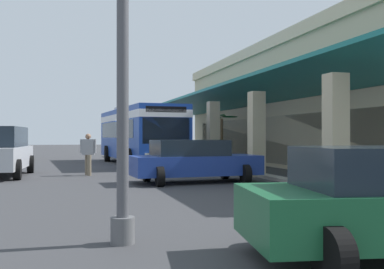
{
  "coord_description": "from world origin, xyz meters",
  "views": [
    {
      "loc": [
        25.14,
        -3.63,
        1.62
      ],
      "look_at": [
        0.57,
        3.11,
        1.68
      ],
      "focal_mm": 43.28,
      "sensor_mm": 36.0,
      "label": 1
    }
  ],
  "objects_px": {
    "parked_sedan_blue": "(194,161)",
    "parked_sedan_tan": "(4,148)",
    "transit_bus": "(138,131)",
    "potted_palm": "(221,149)",
    "pedestrian": "(88,152)"
  },
  "relations": [
    {
      "from": "parked_sedan_blue",
      "to": "pedestrian",
      "type": "distance_m",
      "value": 5.13
    },
    {
      "from": "parked_sedan_blue",
      "to": "potted_palm",
      "type": "bearing_deg",
      "value": 156.08
    },
    {
      "from": "parked_sedan_tan",
      "to": "parked_sedan_blue",
      "type": "distance_m",
      "value": 20.05
    },
    {
      "from": "transit_bus",
      "to": "potted_palm",
      "type": "distance_m",
      "value": 4.93
    },
    {
      "from": "transit_bus",
      "to": "parked_sedan_tan",
      "type": "height_order",
      "value": "transit_bus"
    },
    {
      "from": "transit_bus",
      "to": "parked_sedan_blue",
      "type": "distance_m",
      "value": 10.94
    },
    {
      "from": "parked_sedan_tan",
      "to": "potted_palm",
      "type": "distance_m",
      "value": 15.12
    },
    {
      "from": "transit_bus",
      "to": "parked_sedan_blue",
      "type": "relative_size",
      "value": 2.52
    },
    {
      "from": "transit_bus",
      "to": "pedestrian",
      "type": "bearing_deg",
      "value": -24.02
    },
    {
      "from": "parked_sedan_blue",
      "to": "potted_palm",
      "type": "distance_m",
      "value": 11.19
    },
    {
      "from": "parked_sedan_tan",
      "to": "transit_bus",
      "type": "bearing_deg",
      "value": 47.36
    },
    {
      "from": "parked_sedan_blue",
      "to": "parked_sedan_tan",
      "type": "bearing_deg",
      "value": -155.65
    },
    {
      "from": "pedestrian",
      "to": "parked_sedan_blue",
      "type": "bearing_deg",
      "value": 41.18
    },
    {
      "from": "parked_sedan_blue",
      "to": "potted_palm",
      "type": "relative_size",
      "value": 1.55
    },
    {
      "from": "pedestrian",
      "to": "potted_palm",
      "type": "distance_m",
      "value": 10.16
    }
  ]
}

